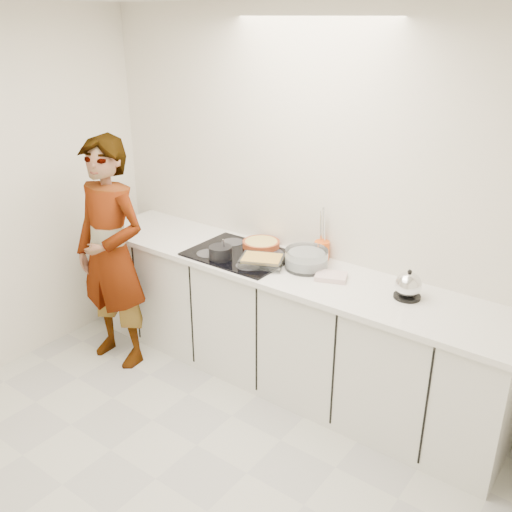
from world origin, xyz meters
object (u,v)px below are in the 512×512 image
Objects in this scene: baking_dish at (262,260)px; utensil_crock at (322,250)px; hob at (240,254)px; tart_dish at (261,244)px; kettle at (408,286)px; cook at (111,254)px; mixing_bowl at (306,260)px; saucepan at (220,253)px.

baking_dish is 0.44m from utensil_crock.
tart_dish is (0.05, 0.19, 0.03)m from hob.
baking_dish is (0.25, -0.07, 0.04)m from hob.
baking_dish is 1.00m from kettle.
cook reaches higher than tart_dish.
kettle is 2.14m from cook.
mixing_bowl is 0.20× the size of cook.
kettle is (1.19, -0.11, 0.04)m from tart_dish.
utensil_crock is at bearing 53.58° from baking_dish.
kettle is at bearing -5.28° from tart_dish.
hob is 3.32× the size of kettle.
saucepan reaches higher than tart_dish.
kettle is at bearing -0.42° from mixing_bowl.
utensil_crock is at bearing 29.45° from hob.
saucepan is (-0.10, -0.35, 0.02)m from tart_dish.
tart_dish is 0.33m from baking_dish.
cook reaches higher than saucepan.
baking_dish is 1.15m from cook.
cook reaches higher than utensil_crock.
mixing_bowl reaches higher than baking_dish.
kettle is 1.62× the size of utensil_crock.
baking_dish is (0.20, -0.26, 0.01)m from tart_dish.
saucepan is 1.35× the size of utensil_crock.
baking_dish is 0.98× the size of mixing_bowl.
kettle is (1.23, 0.08, 0.07)m from hob.
tart_dish is 1.19m from kettle.
hob is at bearing 27.79° from cook.
utensil_crock is at bearing 89.14° from mixing_bowl.
baking_dish is at bearing -52.73° from tart_dish.
cook is at bearing -148.56° from hob.
utensil_crock reaches higher than baking_dish.
hob is at bearing -176.16° from kettle.
baking_dish is 2.61× the size of utensil_crock.
hob is at bearing -170.07° from mixing_bowl.
kettle is at bearing 8.71° from baking_dish.
mixing_bowl reaches higher than hob.
kettle is at bearing -15.65° from utensil_crock.
tart_dish is at bearing -168.50° from utensil_crock.
hob is 0.20m from tart_dish.
mixing_bowl is (0.46, -0.10, 0.02)m from tart_dish.
mixing_bowl reaches higher than tart_dish.
utensil_crock is at bearing 38.55° from saucepan.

